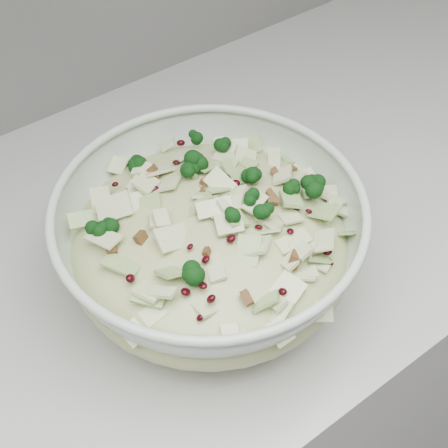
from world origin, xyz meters
The scene contains 3 objects.
counter centered at (0.00, 1.70, 0.45)m, with size 3.60×0.60×0.90m, color #A9AAA5.
mixing_bowl centered at (-0.29, 1.60, 0.96)m, with size 0.36×0.36×0.12m.
salad centered at (-0.29, 1.60, 0.98)m, with size 0.38×0.38×0.13m.
Camera 1 is at (-0.52, 1.26, 1.45)m, focal length 50.00 mm.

